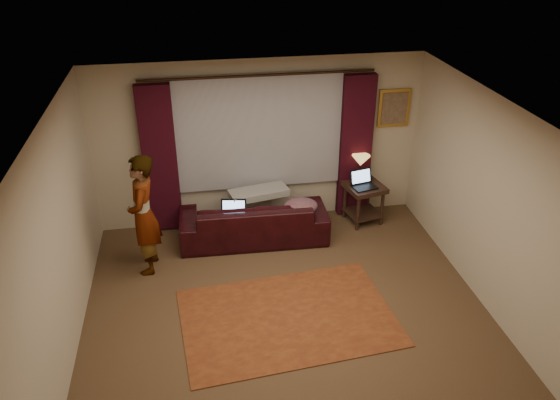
% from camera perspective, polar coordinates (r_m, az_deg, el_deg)
% --- Properties ---
extents(floor, '(5.00, 5.00, 0.01)m').
position_cam_1_polar(floor, '(6.93, 0.88, -12.12)').
color(floor, brown).
rests_on(floor, ground).
extents(ceiling, '(5.00, 5.00, 0.02)m').
position_cam_1_polar(ceiling, '(5.60, 1.08, 8.56)').
color(ceiling, silver).
rests_on(ceiling, ground).
extents(wall_back, '(5.00, 0.02, 2.60)m').
position_cam_1_polar(wall_back, '(8.37, -2.19, 5.95)').
color(wall_back, '#C1B599').
rests_on(wall_back, ground).
extents(wall_left, '(0.02, 5.00, 2.60)m').
position_cam_1_polar(wall_left, '(6.27, -22.19, -4.68)').
color(wall_left, '#C1B599').
rests_on(wall_left, ground).
extents(wall_right, '(0.02, 5.00, 2.60)m').
position_cam_1_polar(wall_right, '(7.02, 21.48, -0.87)').
color(wall_right, '#C1B599').
rests_on(wall_right, ground).
extents(sheer_curtain, '(2.50, 0.05, 1.80)m').
position_cam_1_polar(sheer_curtain, '(8.24, -2.16, 7.07)').
color(sheer_curtain, '#9999A0').
rests_on(sheer_curtain, wall_back).
extents(drape_left, '(0.50, 0.14, 2.30)m').
position_cam_1_polar(drape_left, '(8.27, -12.44, 4.08)').
color(drape_left, black).
rests_on(drape_left, floor).
extents(drape_right, '(0.50, 0.14, 2.30)m').
position_cam_1_polar(drape_right, '(8.63, 7.89, 5.53)').
color(drape_right, black).
rests_on(drape_right, floor).
extents(curtain_rod, '(0.04, 0.04, 3.40)m').
position_cam_1_polar(curtain_rod, '(7.92, -2.23, 12.88)').
color(curtain_rod, black).
rests_on(curtain_rod, wall_back).
extents(picture_frame, '(0.50, 0.04, 0.60)m').
position_cam_1_polar(picture_frame, '(8.69, 11.82, 9.39)').
color(picture_frame, '#B28330').
rests_on(picture_frame, wall_back).
extents(sofa, '(2.23, 1.02, 0.89)m').
position_cam_1_polar(sofa, '(8.18, -2.78, -1.35)').
color(sofa, black).
rests_on(sofa, floor).
extents(throw_blanket, '(0.94, 0.53, 0.10)m').
position_cam_1_polar(throw_blanket, '(8.17, -2.27, 2.26)').
color(throw_blanket, gray).
rests_on(throw_blanket, sofa).
extents(clothing_pile, '(0.55, 0.45, 0.22)m').
position_cam_1_polar(clothing_pile, '(8.11, 2.16, -0.70)').
color(clothing_pile, brown).
rests_on(clothing_pile, sofa).
extents(laptop_sofa, '(0.43, 0.46, 0.27)m').
position_cam_1_polar(laptop_sofa, '(7.94, -4.95, -1.31)').
color(laptop_sofa, black).
rests_on(laptop_sofa, sofa).
extents(area_rug, '(2.73, 1.94, 0.01)m').
position_cam_1_polar(area_rug, '(6.91, 0.82, -12.16)').
color(area_rug, brown).
rests_on(area_rug, floor).
extents(end_table, '(0.66, 0.66, 0.65)m').
position_cam_1_polar(end_table, '(8.78, 8.69, -0.33)').
color(end_table, black).
rests_on(end_table, floor).
extents(tiffany_lamp, '(0.30, 0.30, 0.45)m').
position_cam_1_polar(tiffany_lamp, '(8.62, 8.37, 3.24)').
color(tiffany_lamp, olive).
rests_on(tiffany_lamp, end_table).
extents(laptop_table, '(0.43, 0.46, 0.26)m').
position_cam_1_polar(laptop_table, '(8.50, 8.87, 2.08)').
color(laptop_table, black).
rests_on(laptop_table, end_table).
extents(person, '(0.54, 0.54, 1.71)m').
position_cam_1_polar(person, '(7.51, -14.06, -1.54)').
color(person, gray).
rests_on(person, floor).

